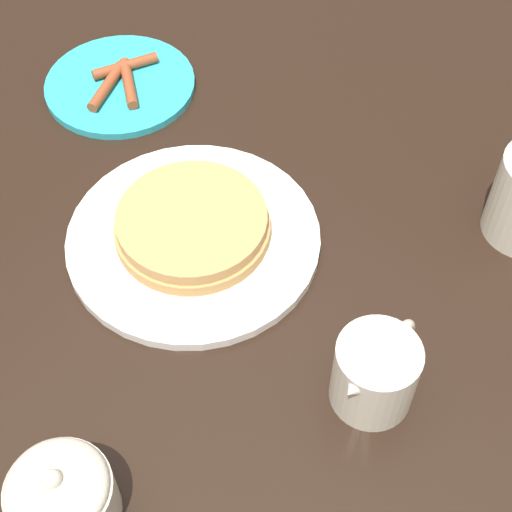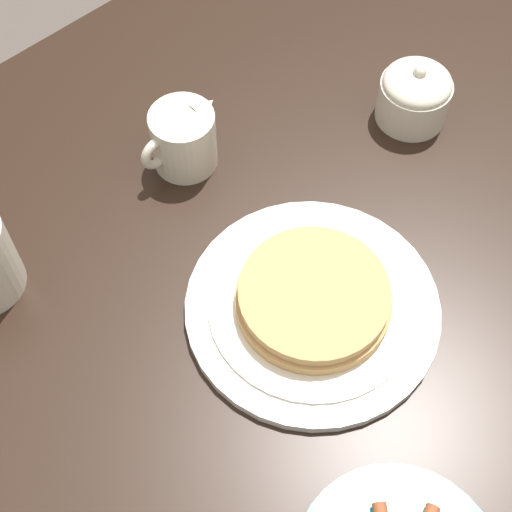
{
  "view_description": "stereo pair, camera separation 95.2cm",
  "coord_description": "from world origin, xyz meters",
  "px_view_note": "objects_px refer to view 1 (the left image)",
  "views": [
    {
      "loc": [
        -0.35,
        -0.37,
        1.45
      ],
      "look_at": [
        0.04,
        -0.06,
        0.8
      ],
      "focal_mm": 55.0,
      "sensor_mm": 36.0,
      "label": 1
    },
    {
      "loc": [
        0.34,
        0.27,
        1.54
      ],
      "look_at": [
        0.04,
        -0.06,
        0.8
      ],
      "focal_mm": 55.0,
      "sensor_mm": 36.0,
      "label": 2
    }
  ],
  "objects_px": {
    "creamer_pitcher": "(375,373)",
    "sugar_bowl": "(62,496)",
    "pancake_plate": "(193,232)",
    "side_plate_bacon": "(120,84)"
  },
  "relations": [
    {
      "from": "side_plate_bacon",
      "to": "creamer_pitcher",
      "type": "bearing_deg",
      "value": -108.46
    },
    {
      "from": "pancake_plate",
      "to": "creamer_pitcher",
      "type": "relative_size",
      "value": 2.4
    },
    {
      "from": "creamer_pitcher",
      "to": "sugar_bowl",
      "type": "bearing_deg",
      "value": 151.63
    },
    {
      "from": "side_plate_bacon",
      "to": "pancake_plate",
      "type": "bearing_deg",
      "value": -118.43
    },
    {
      "from": "sugar_bowl",
      "to": "pancake_plate",
      "type": "bearing_deg",
      "value": 21.57
    },
    {
      "from": "creamer_pitcher",
      "to": "sugar_bowl",
      "type": "distance_m",
      "value": 0.29
    },
    {
      "from": "side_plate_bacon",
      "to": "creamer_pitcher",
      "type": "xyz_separation_m",
      "value": [
        -0.17,
        -0.5,
        0.04
      ]
    },
    {
      "from": "pancake_plate",
      "to": "side_plate_bacon",
      "type": "relative_size",
      "value": 1.44
    },
    {
      "from": "pancake_plate",
      "to": "sugar_bowl",
      "type": "relative_size",
      "value": 3.08
    },
    {
      "from": "sugar_bowl",
      "to": "creamer_pitcher",
      "type": "bearing_deg",
      "value": -28.37
    }
  ]
}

